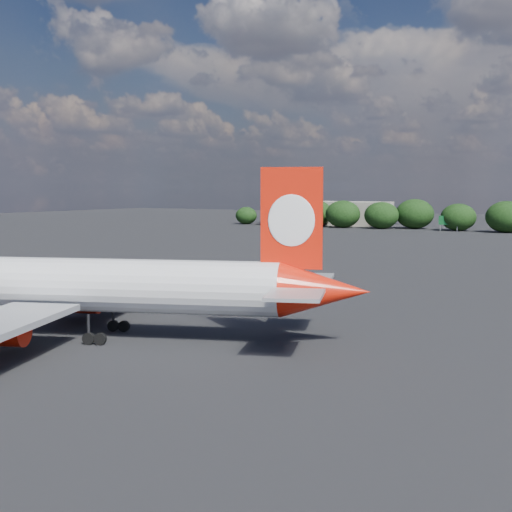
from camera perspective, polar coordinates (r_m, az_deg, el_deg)
The scene contains 4 objects.
ground at distance 102.75m, azimuth 6.42°, elevation -1.78°, with size 500.00×500.00×0.00m, color black.
qantas_airliner at distance 63.04m, azimuth -12.56°, elevation -2.41°, with size 43.26×41.62×14.65m.
terminal_building at distance 249.21m, azimuth 5.80°, elevation 3.45°, with size 42.00×16.00×8.00m.
highway_sign at distance 217.34m, azimuth 15.17°, elevation 2.75°, with size 6.00×0.30×4.50m.
Camera 1 is at (43.20, -32.31, 13.06)m, focal length 50.00 mm.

